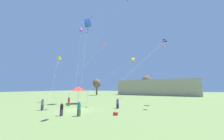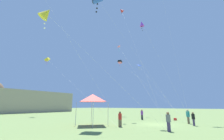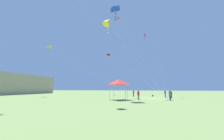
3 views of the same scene
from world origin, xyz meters
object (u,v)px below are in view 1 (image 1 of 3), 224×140
(cooler_box, at_px, (116,114))
(festival_tent, at_px, (79,89))
(person_red_shirt, at_px, (69,101))
(kite_black_box_3, at_px, (164,42))
(person_teal_shirt, at_px, (79,108))
(kite_yellow_box_1, at_px, (133,59))
(kite_purple_diamond_6, at_px, (81,29))
(person_purple_shirt, at_px, (118,103))
(person_black_shirt, at_px, (62,109))
(kite_purple_delta_7, at_px, (91,18))
(kite_blue_box_0, at_px, (88,23))
(kite_blue_delta_8, at_px, (164,41))
(person_grey_shirt, at_px, (42,104))
(kite_yellow_diamond_9, at_px, (59,57))
(kite_pink_delta_5, at_px, (104,46))

(cooler_box, bearing_deg, festival_tent, 151.35)
(person_red_shirt, xyz_separation_m, kite_black_box_3, (16.12, 9.88, 11.96))
(person_teal_shirt, xyz_separation_m, kite_black_box_3, (8.73, 15.42, 11.88))
(kite_yellow_box_1, distance_m, kite_purple_diamond_6, 25.09)
(person_purple_shirt, relative_size, person_black_shirt, 1.06)
(kite_yellow_box_1, height_order, kite_purple_delta_7, kite_purple_delta_7)
(person_red_shirt, relative_size, kite_blue_box_0, 0.08)
(kite_blue_delta_8, bearing_deg, person_grey_shirt, -148.78)
(kite_purple_diamond_6, xyz_separation_m, kite_yellow_diamond_9, (-11.18, 4.98, -2.61))
(person_purple_shirt, bearing_deg, kite_yellow_box_1, -179.57)
(festival_tent, xyz_separation_m, kite_blue_box_0, (1.25, 0.86, 15.00))
(kite_purple_delta_7, distance_m, kite_yellow_diamond_9, 20.61)
(kite_black_box_3, bearing_deg, kite_purple_delta_7, 166.38)
(person_teal_shirt, bearing_deg, kite_purple_diamond_6, -64.97)
(cooler_box, xyz_separation_m, person_purple_shirt, (-1.86, 4.63, 0.69))
(person_red_shirt, relative_size, kite_purple_delta_7, 0.06)
(person_red_shirt, bearing_deg, kite_blue_delta_8, -89.42)
(person_red_shirt, distance_m, kite_purple_delta_7, 31.64)
(person_teal_shirt, relative_size, kite_purple_delta_7, 0.06)
(kite_blue_box_0, bearing_deg, person_purple_shirt, -17.07)
(kite_blue_box_0, xyz_separation_m, kite_purple_diamond_6, (3.15, -5.70, -4.71))
(cooler_box, xyz_separation_m, kite_purple_diamond_6, (-7.38, 1.59, 13.20))
(kite_black_box_3, bearing_deg, festival_tent, -158.75)
(kite_yellow_diamond_9, bearing_deg, festival_tent, -1.17)
(person_grey_shirt, distance_m, kite_pink_delta_5, 14.55)
(person_grey_shirt, xyz_separation_m, person_black_shirt, (5.49, -1.29, -0.09))
(kite_purple_diamond_6, bearing_deg, festival_tent, 132.28)
(person_grey_shirt, xyz_separation_m, person_teal_shirt, (7.42, -0.47, 0.05))
(person_grey_shirt, bearing_deg, kite_pink_delta_5, -28.35)
(kite_purple_delta_7, bearing_deg, kite_pink_delta_5, -43.94)
(kite_pink_delta_5, bearing_deg, kite_yellow_box_1, 91.23)
(person_red_shirt, distance_m, kite_blue_delta_8, 19.87)
(person_grey_shirt, distance_m, person_black_shirt, 5.64)
(kite_purple_delta_7, bearing_deg, person_red_shirt, -64.82)
(person_grey_shirt, xyz_separation_m, kite_pink_delta_5, (5.44, 8.38, 10.58))
(person_grey_shirt, height_order, person_red_shirt, person_grey_shirt)
(person_grey_shirt, height_order, kite_blue_delta_8, kite_blue_delta_8)
(festival_tent, height_order, kite_pink_delta_5, kite_pink_delta_5)
(kite_black_box_3, height_order, kite_blue_delta_8, kite_black_box_3)
(festival_tent, height_order, kite_blue_box_0, kite_blue_box_0)
(person_grey_shirt, height_order, kite_pink_delta_5, kite_pink_delta_5)
(kite_purple_diamond_6, bearing_deg, person_grey_shirt, -135.96)
(cooler_box, relative_size, kite_yellow_diamond_9, 0.04)
(kite_yellow_box_1, bearing_deg, kite_blue_delta_8, -58.75)
(kite_purple_delta_7, xyz_separation_m, kite_yellow_diamond_9, (-0.25, -12.11, -16.67))
(kite_black_box_3, height_order, kite_pink_delta_5, kite_black_box_3)
(kite_purple_diamond_6, height_order, kite_yellow_diamond_9, kite_purple_diamond_6)
(person_teal_shirt, height_order, kite_black_box_3, kite_black_box_3)
(cooler_box, xyz_separation_m, kite_yellow_diamond_9, (-18.56, 6.57, 10.59))
(cooler_box, distance_m, person_teal_shirt, 4.40)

